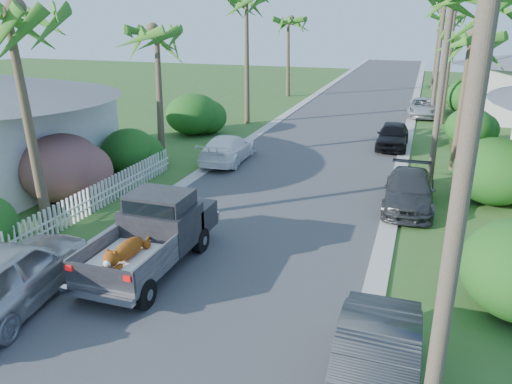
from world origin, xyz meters
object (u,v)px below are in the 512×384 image
(parked_car_rd, at_px, (423,108))
(utility_pole_a, at_px, (462,189))
(palm_r_b, at_px, (471,36))
(utility_pole_d, at_px, (438,40))
(palm_r_d, at_px, (452,15))
(parked_car_rm, at_px, (409,191))
(parked_car_rn, at_px, (375,371))
(utility_pole_b, at_px, (443,73))
(utility_pole_c, at_px, (439,49))
(parked_car_lf, at_px, (228,149))
(parked_car_ln, at_px, (8,275))
(parked_car_rf, at_px, (393,136))
(palm_l_b, at_px, (155,30))
(pickup_truck, at_px, (157,231))
(palm_l_d, at_px, (289,19))
(palm_l_a, at_px, (11,9))

(parked_car_rd, bearing_deg, utility_pole_a, -88.73)
(palm_r_b, height_order, utility_pole_d, utility_pole_d)
(palm_r_d, bearing_deg, parked_car_rd, -97.25)
(parked_car_rm, relative_size, utility_pole_a, 0.49)
(parked_car_rn, bearing_deg, utility_pole_b, 85.53)
(parked_car_rn, xyz_separation_m, utility_pole_d, (0.93, 44.14, 3.88))
(utility_pole_c, bearing_deg, parked_car_lf, -122.07)
(parked_car_ln, relative_size, palm_r_b, 0.69)
(parked_car_rm, bearing_deg, parked_car_rf, 96.93)
(parked_car_rn, xyz_separation_m, parked_car_rm, (0.16, 10.59, -0.08))
(parked_car_rm, height_order, parked_car_lf, parked_car_lf)
(parked_car_ln, distance_m, utility_pole_d, 44.86)
(palm_l_b, relative_size, utility_pole_b, 0.82)
(palm_l_b, bearing_deg, parked_car_rn, -48.88)
(parked_car_ln, height_order, palm_l_b, palm_l_b)
(pickup_truck, height_order, utility_pole_a, utility_pole_a)
(parked_car_lf, distance_m, palm_l_d, 21.95)
(palm_l_b, distance_m, utility_pole_d, 33.42)
(parked_car_rm, relative_size, parked_car_lf, 0.98)
(parked_car_lf, distance_m, palm_l_a, 12.05)
(palm_r_b, bearing_deg, utility_pole_c, 94.40)
(parked_car_rf, distance_m, utility_pole_c, 10.60)
(pickup_truck, height_order, parked_car_rf, pickup_truck)
(palm_l_a, bearing_deg, utility_pole_a, -22.96)
(parked_car_rm, height_order, utility_pole_a, utility_pole_a)
(pickup_truck, bearing_deg, utility_pole_b, 54.65)
(utility_pole_a, relative_size, utility_pole_c, 1.00)
(parked_car_rd, relative_size, parked_car_ln, 0.89)
(pickup_truck, distance_m, parked_car_ln, 3.91)
(parked_car_rd, height_order, palm_r_b, palm_r_b)
(palm_r_b, bearing_deg, palm_l_b, -167.38)
(parked_car_rf, xyz_separation_m, palm_l_d, (-10.10, 15.64, 5.77))
(parked_car_ln, bearing_deg, palm_l_b, -85.02)
(pickup_truck, relative_size, utility_pole_d, 0.57)
(parked_car_rd, distance_m, utility_pole_b, 15.74)
(palm_l_b, bearing_deg, parked_car_lf, 18.41)
(palm_l_a, distance_m, palm_r_b, 17.57)
(parked_car_rd, distance_m, palm_l_b, 20.80)
(parked_car_rd, relative_size, palm_l_d, 0.58)
(parked_car_rf, distance_m, utility_pole_a, 20.83)
(utility_pole_b, bearing_deg, palm_l_d, 119.95)
(parked_car_ln, height_order, utility_pole_c, utility_pole_c)
(utility_pole_b, bearing_deg, utility_pole_a, -90.00)
(palm_l_d, distance_m, utility_pole_c, 13.63)
(parked_car_ln, xyz_separation_m, utility_pole_a, (9.69, -1.36, 3.75))
(parked_car_rf, height_order, parked_car_rd, parked_car_rf)
(palm_l_b, relative_size, utility_pole_a, 0.82)
(parked_car_rn, relative_size, palm_l_a, 0.53)
(palm_l_d, height_order, utility_pole_b, utility_pole_b)
(utility_pole_d, bearing_deg, palm_l_a, -106.44)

